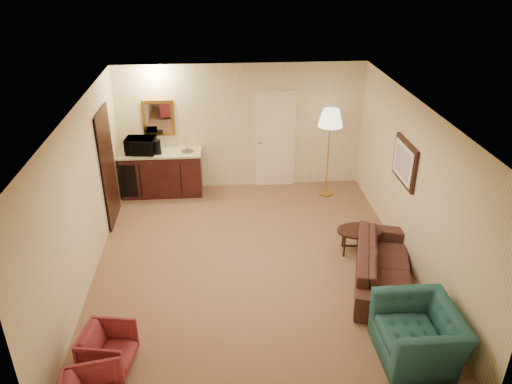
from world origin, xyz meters
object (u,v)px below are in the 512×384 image
at_px(teal_armchair, 419,326).
at_px(microwave, 141,144).
at_px(wetbar_cabinet, 162,173).
at_px(coffee_table, 359,241).
at_px(coffee_maker, 157,147).
at_px(floor_lamp, 328,153).
at_px(rose_chair_near, 108,347).
at_px(sofa, 385,260).
at_px(waste_bin, 195,188).

xyz_separation_m(teal_armchair, microwave, (-3.91, 4.83, 0.65)).
bearing_deg(wetbar_cabinet, coffee_table, -35.79).
relative_size(teal_armchair, coffee_maker, 3.80).
distance_m(floor_lamp, coffee_maker, 3.40).
bearing_deg(microwave, rose_chair_near, -82.28).
bearing_deg(coffee_table, microwave, 147.07).
relative_size(coffee_table, coffee_maker, 2.69).
xyz_separation_m(wetbar_cabinet, sofa, (3.60, -3.34, -0.05)).
xyz_separation_m(teal_armchair, rose_chair_near, (-3.80, 0.13, -0.17)).
bearing_deg(teal_armchair, wetbar_cabinet, -144.31).
distance_m(sofa, floor_lamp, 3.07).
distance_m(teal_armchair, rose_chair_near, 3.81).
relative_size(wetbar_cabinet, teal_armchair, 1.53).
distance_m(wetbar_cabinet, waste_bin, 0.73).
bearing_deg(coffee_table, rose_chair_near, -148.89).
xyz_separation_m(rose_chair_near, waste_bin, (0.90, 4.65, -0.17)).
relative_size(rose_chair_near, waste_bin, 2.28).
xyz_separation_m(teal_armchair, floor_lamp, (-0.20, 4.53, 0.45)).
bearing_deg(sofa, rose_chair_near, 126.20).
bearing_deg(waste_bin, microwave, 177.06).
bearing_deg(microwave, teal_armchair, -44.65).
relative_size(waste_bin, coffee_maker, 0.93).
height_order(teal_armchair, floor_lamp, floor_lamp).
bearing_deg(coffee_maker, floor_lamp, 5.35).
xyz_separation_m(sofa, teal_armchair, (-0.05, -1.51, 0.06)).
bearing_deg(waste_bin, coffee_maker, -179.89).
bearing_deg(rose_chair_near, wetbar_cabinet, 7.34).
xyz_separation_m(floor_lamp, microwave, (-3.71, 0.30, 0.20)).
bearing_deg(coffee_table, waste_bin, 139.19).
xyz_separation_m(wetbar_cabinet, floor_lamp, (3.35, -0.32, 0.46)).
distance_m(sofa, teal_armchair, 1.52).
bearing_deg(wetbar_cabinet, teal_armchair, -53.79).
bearing_deg(coffee_table, sofa, -79.98).
bearing_deg(waste_bin, teal_armchair, -58.75).
bearing_deg(coffee_table, wetbar_cabinet, 144.21).
height_order(wetbar_cabinet, teal_armchair, teal_armchair).
xyz_separation_m(rose_chair_near, coffee_table, (3.70, 2.23, -0.08)).
bearing_deg(coffee_maker, wetbar_cabinet, 72.49).
bearing_deg(rose_chair_near, teal_armchair, -81.58).
xyz_separation_m(coffee_table, microwave, (-3.81, 2.47, 0.90)).
height_order(wetbar_cabinet, floor_lamp, floor_lamp).
xyz_separation_m(wetbar_cabinet, coffee_table, (3.45, -2.49, -0.24)).
distance_m(rose_chair_near, floor_lamp, 5.72).
distance_m(wetbar_cabinet, floor_lamp, 3.40).
height_order(teal_armchair, waste_bin, teal_armchair).
bearing_deg(microwave, sofa, -33.60).
relative_size(teal_armchair, rose_chair_near, 1.80).
height_order(teal_armchair, microwave, microwave).
xyz_separation_m(sofa, floor_lamp, (-0.25, 3.02, 0.51)).
distance_m(sofa, microwave, 5.22).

